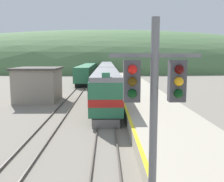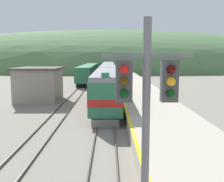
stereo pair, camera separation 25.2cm
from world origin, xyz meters
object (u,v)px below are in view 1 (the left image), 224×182
at_px(express_train_lead_car, 106,87).
at_px(carriage_third, 107,69).
at_px(carriage_second, 107,74).
at_px(carriage_fourth, 107,66).
at_px(signal_mast_main, 154,115).
at_px(siding_train, 89,71).

distance_m(express_train_lead_car, carriage_third, 44.26).
relative_size(carriage_second, carriage_fourth, 1.00).
relative_size(carriage_fourth, signal_mast_main, 3.23).
distance_m(carriage_fourth, signal_mast_main, 90.49).
distance_m(express_train_lead_car, siding_train, 38.45).
distance_m(carriage_second, carriage_third, 22.61).
height_order(express_train_lead_car, siding_train, express_train_lead_car).
bearing_deg(carriage_third, carriage_fourth, 90.00).
bearing_deg(siding_train, carriage_fourth, 80.78).
height_order(carriage_third, carriage_fourth, same).
height_order(siding_train, signal_mast_main, signal_mast_main).
bearing_deg(carriage_fourth, express_train_lead_car, -90.00).
height_order(carriage_second, carriage_third, same).
bearing_deg(carriage_third, siding_train, -127.38).
bearing_deg(carriage_third, carriage_second, -90.00).
distance_m(carriage_third, siding_train, 7.68).
bearing_deg(carriage_second, signal_mast_main, -88.44).
distance_m(carriage_second, carriage_fourth, 45.23).
xyz_separation_m(siding_train, signal_mast_main, (5.90, -61.75, 2.46)).
xyz_separation_m(carriage_third, siding_train, (-4.66, -6.10, -0.32)).
bearing_deg(express_train_lead_car, carriage_fourth, 90.00).
bearing_deg(carriage_second, express_train_lead_car, -90.00).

